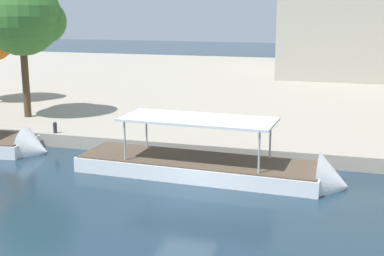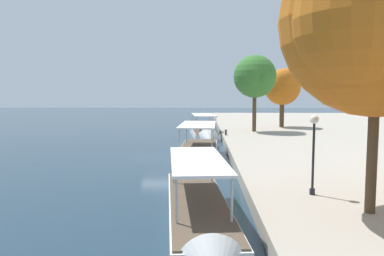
# 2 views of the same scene
# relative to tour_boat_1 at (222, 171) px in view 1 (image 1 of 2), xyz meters

# --- Properties ---
(ground_plane) EXTENTS (220.00, 220.00, 0.00)m
(ground_plane) POSITION_rel_tour_boat_1_xyz_m (-0.78, -3.78, -0.33)
(ground_plane) COLOR #1E3342
(dock_promenade) EXTENTS (120.00, 55.00, 0.81)m
(dock_promenade) POSITION_rel_tour_boat_1_xyz_m (-0.78, 30.35, 0.08)
(dock_promenade) COLOR #A39989
(dock_promenade) RESTS_ON ground_plane
(tour_boat_1) EXTENTS (13.91, 3.95, 4.31)m
(tour_boat_1) POSITION_rel_tour_boat_1_xyz_m (0.00, 0.00, 0.00)
(tour_boat_1) COLOR white
(tour_boat_1) RESTS_ON ground_plane
(mooring_bollard_0) EXTENTS (0.26, 0.26, 0.71)m
(mooring_bollard_0) POSITION_rel_tour_boat_1_xyz_m (-11.40, 3.22, 0.86)
(mooring_bollard_0) COLOR #2D2D33
(mooring_bollard_0) RESTS_ON dock_promenade
(tree_1) EXTENTS (5.81, 5.62, 9.78)m
(tree_1) POSITION_rel_tour_boat_1_xyz_m (-15.95, 7.41, 7.54)
(tree_1) COLOR #4C3823
(tree_1) RESTS_ON dock_promenade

